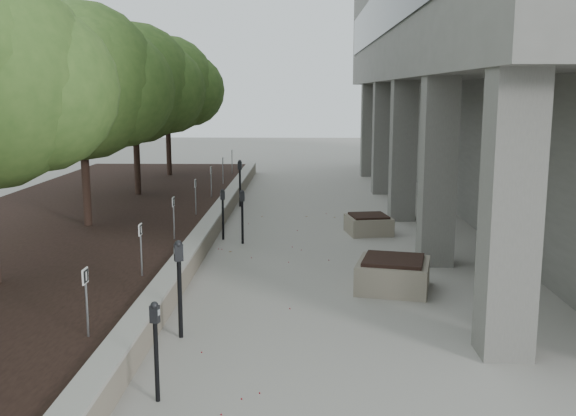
# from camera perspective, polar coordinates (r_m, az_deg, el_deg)

# --- Properties ---
(ground) EXTENTS (90.00, 90.00, 0.00)m
(ground) POSITION_cam_1_polar(r_m,az_deg,el_deg) (8.78, -2.56, -14.78)
(ground) COLOR gray
(ground) RESTS_ON ground
(retaining_wall) EXTENTS (0.39, 26.00, 0.50)m
(retaining_wall) POSITION_cam_1_polar(r_m,az_deg,el_deg) (17.45, -6.51, -1.34)
(retaining_wall) COLOR gray
(retaining_wall) RESTS_ON ground
(planting_bed) EXTENTS (7.00, 26.00, 0.40)m
(planting_bed) POSITION_cam_1_polar(r_m,az_deg,el_deg) (18.33, -17.96, -1.38)
(planting_bed) COLOR black
(planting_bed) RESTS_ON ground
(crabapple_tree_3) EXTENTS (4.60, 4.00, 5.44)m
(crabapple_tree_3) POSITION_cam_1_polar(r_m,az_deg,el_deg) (16.83, -17.35, 7.70)
(crabapple_tree_3) COLOR #365922
(crabapple_tree_3) RESTS_ON planting_bed
(crabapple_tree_4) EXTENTS (4.60, 4.00, 5.44)m
(crabapple_tree_4) POSITION_cam_1_polar(r_m,az_deg,el_deg) (21.63, -13.10, 8.32)
(crabapple_tree_4) COLOR #365922
(crabapple_tree_4) RESTS_ON planting_bed
(crabapple_tree_5) EXTENTS (4.60, 4.00, 5.44)m
(crabapple_tree_5) POSITION_cam_1_polar(r_m,az_deg,el_deg) (26.50, -10.39, 8.69)
(crabapple_tree_5) COLOR #365922
(crabapple_tree_5) RESTS_ON planting_bed
(parking_sign_2) EXTENTS (0.04, 0.22, 0.96)m
(parking_sign_2) POSITION_cam_1_polar(r_m,az_deg,el_deg) (9.37, -17.02, -7.83)
(parking_sign_2) COLOR black
(parking_sign_2) RESTS_ON planting_bed
(parking_sign_3) EXTENTS (0.04, 0.22, 0.96)m
(parking_sign_3) POSITION_cam_1_polar(r_m,az_deg,el_deg) (12.14, -12.59, -3.55)
(parking_sign_3) COLOR black
(parking_sign_3) RESTS_ON planting_bed
(parking_sign_4) EXTENTS (0.04, 0.22, 0.96)m
(parking_sign_4) POSITION_cam_1_polar(r_m,az_deg,el_deg) (15.00, -9.85, -0.87)
(parking_sign_4) COLOR black
(parking_sign_4) RESTS_ON planting_bed
(parking_sign_5) EXTENTS (0.04, 0.22, 0.96)m
(parking_sign_5) POSITION_cam_1_polar(r_m,az_deg,el_deg) (17.91, -7.99, 0.96)
(parking_sign_5) COLOR black
(parking_sign_5) RESTS_ON planting_bed
(parking_sign_6) EXTENTS (0.04, 0.22, 0.96)m
(parking_sign_6) POSITION_cam_1_polar(r_m,az_deg,el_deg) (20.84, -6.66, 2.27)
(parking_sign_6) COLOR black
(parking_sign_6) RESTS_ON planting_bed
(parking_sign_7) EXTENTS (0.04, 0.22, 0.96)m
(parking_sign_7) POSITION_cam_1_polar(r_m,az_deg,el_deg) (23.79, -5.65, 3.25)
(parking_sign_7) COLOR black
(parking_sign_7) RESTS_ON planting_bed
(parking_sign_8) EXTENTS (0.04, 0.22, 0.96)m
(parking_sign_8) POSITION_cam_1_polar(r_m,az_deg,el_deg) (26.75, -4.86, 4.02)
(parking_sign_8) COLOR black
(parking_sign_8) RESTS_ON planting_bed
(parking_meter_1) EXTENTS (0.14, 0.12, 1.25)m
(parking_meter_1) POSITION_cam_1_polar(r_m,az_deg,el_deg) (8.18, -11.33, -12.10)
(parking_meter_1) COLOR black
(parking_meter_1) RESTS_ON ground
(parking_meter_2) EXTENTS (0.18, 0.15, 1.51)m
(parking_meter_2) POSITION_cam_1_polar(r_m,az_deg,el_deg) (10.09, -9.35, -6.96)
(parking_meter_2) COLOR black
(parking_meter_2) RESTS_ON ground
(parking_meter_3) EXTENTS (0.15, 0.12, 1.33)m
(parking_meter_3) POSITION_cam_1_polar(r_m,az_deg,el_deg) (16.08, -3.97, -0.78)
(parking_meter_3) COLOR black
(parking_meter_3) RESTS_ON ground
(parking_meter_4) EXTENTS (0.15, 0.12, 1.29)m
(parking_meter_4) POSITION_cam_1_polar(r_m,az_deg,el_deg) (16.58, -5.65, -0.55)
(parking_meter_4) COLOR black
(parking_meter_4) RESTS_ON ground
(parking_meter_5) EXTENTS (0.16, 0.12, 1.52)m
(parking_meter_5) POSITION_cam_1_polar(r_m,az_deg,el_deg) (21.28, -4.17, 2.15)
(parking_meter_5) COLOR black
(parking_meter_5) RESTS_ON ground
(planter_front) EXTENTS (1.56, 1.56, 0.61)m
(planter_front) POSITION_cam_1_polar(r_m,az_deg,el_deg) (12.59, 9.07, -5.64)
(planter_front) COLOR gray
(planter_front) RESTS_ON ground
(planter_back) EXTENTS (1.25, 1.25, 0.51)m
(planter_back) POSITION_cam_1_polar(r_m,az_deg,el_deg) (17.39, 6.97, -1.39)
(planter_back) COLOR gray
(planter_back) RESTS_ON ground
(berry_scatter) EXTENTS (3.30, 14.10, 0.02)m
(berry_scatter) POSITION_cam_1_polar(r_m,az_deg,el_deg) (13.47, -1.51, -5.76)
(berry_scatter) COLOR maroon
(berry_scatter) RESTS_ON ground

